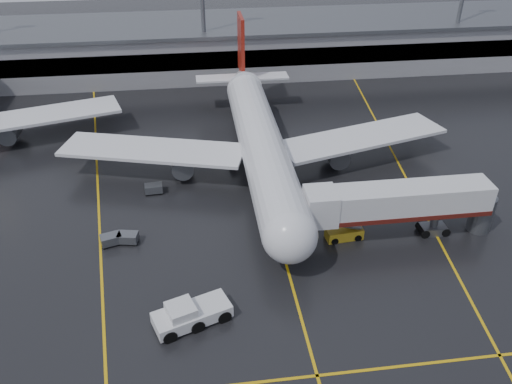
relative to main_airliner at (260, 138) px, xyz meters
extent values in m
plane|color=black|center=(0.00, -9.70, -4.21)|extent=(220.00, 220.00, 0.00)
cube|color=gold|center=(0.00, -9.70, -4.20)|extent=(0.25, 90.00, 0.02)
cube|color=gold|center=(0.00, -31.70, -4.20)|extent=(60.00, 0.25, 0.02)
cube|color=gold|center=(-20.00, 0.30, -4.20)|extent=(9.99, 69.35, 0.02)
cube|color=gold|center=(18.00, 0.30, -4.20)|extent=(7.57, 69.64, 0.02)
cube|color=gray|center=(0.00, 38.30, -0.21)|extent=(120.00, 18.00, 8.00)
cube|color=black|center=(0.00, 29.50, 0.29)|extent=(120.00, 0.40, 3.00)
cube|color=#595B60|center=(0.00, 38.30, 4.09)|extent=(122.00, 19.00, 0.60)
cylinder|color=#595B60|center=(-5.00, 32.30, 8.29)|extent=(0.70, 0.70, 25.00)
cylinder|color=silver|center=(0.00, -1.70, -0.01)|extent=(5.20, 36.00, 5.20)
sphere|color=silver|center=(0.00, -19.70, -0.01)|extent=(5.20, 5.20, 5.20)
cone|color=silver|center=(0.00, 19.30, 0.59)|extent=(4.94, 8.00, 4.94)
cube|color=maroon|center=(0.00, 20.30, 5.49)|extent=(0.50, 5.50, 8.50)
cube|color=silver|center=(0.00, 19.30, 0.79)|extent=(14.00, 3.00, 0.25)
cube|color=silver|center=(-13.00, 0.30, -0.81)|extent=(22.80, 11.83, 0.40)
cube|color=silver|center=(13.00, 0.30, -0.81)|extent=(22.80, 11.83, 0.40)
cylinder|color=#595B60|center=(-9.50, -0.70, -2.21)|extent=(2.60, 4.50, 2.60)
cylinder|color=#595B60|center=(9.50, -0.70, -2.21)|extent=(2.60, 4.50, 2.60)
cylinder|color=#595B60|center=(0.00, -16.70, -3.21)|extent=(0.56, 0.56, 2.00)
cylinder|color=#595B60|center=(-3.20, 1.30, -3.21)|extent=(0.56, 0.56, 2.00)
cylinder|color=#595B60|center=(3.20, 1.30, -3.21)|extent=(0.56, 0.56, 2.00)
cylinder|color=black|center=(0.00, -16.70, -3.76)|extent=(0.40, 1.10, 1.10)
cylinder|color=black|center=(-3.20, 1.30, -3.66)|extent=(1.00, 1.40, 1.40)
cylinder|color=black|center=(3.20, 1.30, -3.66)|extent=(1.00, 1.40, 1.40)
cube|color=silver|center=(-29.00, 12.30, -0.81)|extent=(22.80, 11.83, 0.40)
cylinder|color=#595B60|center=(-32.50, 11.30, -2.21)|extent=(2.60, 4.50, 2.60)
cube|color=silver|center=(12.00, -15.70, 0.19)|extent=(18.00, 3.20, 3.00)
cube|color=#50150F|center=(12.00, -15.70, -1.11)|extent=(18.00, 3.30, 0.50)
cube|color=silver|center=(3.80, -15.70, 0.19)|extent=(3.00, 3.40, 3.30)
cylinder|color=#595B60|center=(16.00, -15.70, -2.71)|extent=(0.80, 0.80, 3.00)
cube|color=#595B60|center=(16.00, -15.70, -3.76)|extent=(2.60, 1.60, 0.90)
cylinder|color=#595B60|center=(21.00, -15.70, -2.21)|extent=(2.40, 2.40, 4.00)
cylinder|color=black|center=(14.90, -15.70, -3.76)|extent=(0.90, 1.80, 0.90)
cylinder|color=black|center=(17.10, -15.70, -3.76)|extent=(0.90, 1.80, 0.90)
cube|color=silver|center=(-9.13, -24.96, -3.38)|extent=(6.92, 4.59, 1.10)
cube|color=silver|center=(-10.00, -25.27, -2.46)|extent=(2.82, 2.82, 0.92)
cube|color=black|center=(-10.00, -25.27, -2.46)|extent=(2.54, 2.54, 0.83)
cylinder|color=black|center=(-11.38, -25.77, -3.70)|extent=(2.06, 3.00, 1.19)
cylinder|color=black|center=(-9.13, -24.96, -3.70)|extent=(2.06, 3.00, 1.19)
cylinder|color=black|center=(-6.88, -24.16, -3.70)|extent=(2.06, 3.00, 1.19)
cube|color=gold|center=(6.61, -15.36, -3.64)|extent=(3.86, 1.88, 1.14)
cube|color=#595B60|center=(6.61, -15.36, -2.55)|extent=(3.67, 1.25, 1.30)
cylinder|color=black|center=(5.37, -15.47, -3.90)|extent=(0.88, 1.82, 0.73)
cylinder|color=black|center=(7.85, -15.25, -3.90)|extent=(0.88, 1.82, 0.73)
cube|color=#595B60|center=(-15.28, -13.24, -3.56)|extent=(2.21, 1.66, 0.90)
cylinder|color=black|center=(-16.16, -13.57, -4.03)|extent=(0.40, 0.20, 0.40)
cylinder|color=black|center=(-14.59, -13.88, -4.03)|extent=(0.40, 0.20, 0.40)
cylinder|color=black|center=(-15.96, -12.59, -4.03)|extent=(0.40, 0.20, 0.40)
cylinder|color=black|center=(-14.39, -12.90, -4.03)|extent=(0.40, 0.20, 0.40)
cube|color=#595B60|center=(-16.93, -13.30, -3.56)|extent=(2.29, 1.82, 0.90)
cylinder|color=black|center=(-17.55, -14.01, -4.03)|extent=(0.40, 0.20, 0.40)
cylinder|color=black|center=(-16.02, -13.54, -4.03)|extent=(0.40, 0.20, 0.40)
cylinder|color=black|center=(-17.84, -13.05, -4.03)|extent=(0.40, 0.20, 0.40)
cylinder|color=black|center=(-16.31, -12.59, -4.03)|extent=(0.40, 0.20, 0.40)
cube|color=#595B60|center=(-13.00, -4.06, -3.56)|extent=(2.08, 1.43, 0.90)
cylinder|color=black|center=(-13.76, -4.61, -4.03)|extent=(0.40, 0.20, 0.40)
cylinder|color=black|center=(-12.16, -4.50, -4.03)|extent=(0.40, 0.20, 0.40)
cylinder|color=black|center=(-13.83, -3.61, -4.03)|extent=(0.40, 0.20, 0.40)
cylinder|color=black|center=(-12.23, -3.51, -4.03)|extent=(0.40, 0.20, 0.40)
camera|label=1|loc=(-7.97, -56.69, 28.55)|focal=36.70mm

